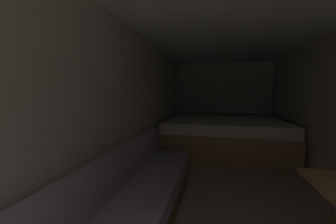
{
  "coord_description": "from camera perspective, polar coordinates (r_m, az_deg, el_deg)",
  "views": [
    {
      "loc": [
        -0.2,
        -0.58,
        1.23
      ],
      "look_at": [
        -0.88,
        2.35,
        0.94
      ],
      "focal_mm": 21.33,
      "sensor_mm": 36.0,
      "label": 1
    }
  ],
  "objects": [
    {
      "name": "ceiling_slab",
      "position": [
        2.78,
        17.95,
        22.09
      ],
      "size": [
        2.52,
        5.54,
        0.05
      ],
      "primitive_type": "cube",
      "color": "white",
      "rests_on": "wall_left"
    },
    {
      "name": "ground_plane",
      "position": [
        2.93,
        16.71,
        -19.53
      ],
      "size": [
        7.54,
        7.54,
        0.0
      ],
      "primitive_type": "plane",
      "color": "#A39984"
    },
    {
      "name": "bed",
      "position": [
        4.45,
        15.47,
        -6.04
      ],
      "size": [
        2.3,
        2.07,
        0.85
      ],
      "color": "tan",
      "rests_on": "ground"
    },
    {
      "name": "sofa_left",
      "position": [
        2.09,
        -9.47,
        -23.72
      ],
      "size": [
        0.65,
        2.79,
        0.66
      ],
      "color": "brown",
      "rests_on": "ground"
    },
    {
      "name": "wall_back",
      "position": [
        5.46,
        15.18,
        2.95
      ],
      "size": [
        2.52,
        0.05,
        2.01
      ],
      "primitive_type": "cube",
      "color": "beige",
      "rests_on": "ground"
    },
    {
      "name": "wall_left",
      "position": [
        2.86,
        -8.21,
        0.95
      ],
      "size": [
        0.05,
        5.54,
        2.01
      ],
      "primitive_type": "cube",
      "color": "beige",
      "rests_on": "ground"
    }
  ]
}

